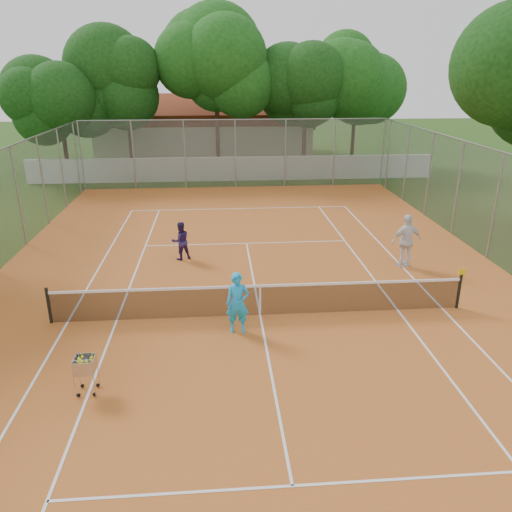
{
  "coord_description": "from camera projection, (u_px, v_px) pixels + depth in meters",
  "views": [
    {
      "loc": [
        -1.15,
        -12.97,
        6.75
      ],
      "look_at": [
        0.0,
        1.5,
        1.3
      ],
      "focal_mm": 35.0,
      "sensor_mm": 36.0,
      "label": 1
    }
  ],
  "objects": [
    {
      "name": "ground",
      "position": [
        260.0,
        316.0,
        14.56
      ],
      "size": [
        120.0,
        120.0,
        0.0
      ],
      "primitive_type": "plane",
      "color": "#1E3C10",
      "rests_on": "ground"
    },
    {
      "name": "court_pad",
      "position": [
        260.0,
        315.0,
        14.56
      ],
      "size": [
        18.0,
        34.0,
        0.02
      ],
      "primitive_type": "cube",
      "color": "#BF6325",
      "rests_on": "ground"
    },
    {
      "name": "court_lines",
      "position": [
        260.0,
        315.0,
        14.55
      ],
      "size": [
        10.98,
        23.78,
        0.01
      ],
      "primitive_type": "cube",
      "color": "white",
      "rests_on": "court_pad"
    },
    {
      "name": "tennis_net",
      "position": [
        260.0,
        300.0,
        14.38
      ],
      "size": [
        11.88,
        0.1,
        0.98
      ],
      "primitive_type": "cube",
      "color": "black",
      "rests_on": "court_pad"
    },
    {
      "name": "perimeter_fence",
      "position": [
        260.0,
        251.0,
        13.86
      ],
      "size": [
        18.0,
        34.0,
        4.0
      ],
      "primitive_type": "cube",
      "color": "slate",
      "rests_on": "ground"
    },
    {
      "name": "boundary_wall",
      "position": [
        234.0,
        169.0,
        32.03
      ],
      "size": [
        26.0,
        0.3,
        1.5
      ],
      "primitive_type": "cube",
      "color": "white",
      "rests_on": "ground"
    },
    {
      "name": "clubhouse",
      "position": [
        205.0,
        129.0,
        40.7
      ],
      "size": [
        16.4,
        9.0,
        4.4
      ],
      "primitive_type": "cube",
      "color": "beige",
      "rests_on": "ground"
    },
    {
      "name": "tropical_trees",
      "position": [
        232.0,
        97.0,
        33.33
      ],
      "size": [
        29.0,
        19.0,
        10.0
      ],
      "primitive_type": "cube",
      "color": "black",
      "rests_on": "ground"
    },
    {
      "name": "player_near",
      "position": [
        238.0,
        303.0,
        13.35
      ],
      "size": [
        0.64,
        0.43,
        1.71
      ],
      "primitive_type": "imported",
      "rotation": [
        0.0,
        0.0,
        -0.04
      ],
      "color": "#1BA3EC",
      "rests_on": "court_pad"
    },
    {
      "name": "player_far_left",
      "position": [
        181.0,
        241.0,
        18.59
      ],
      "size": [
        0.86,
        0.78,
        1.45
      ],
      "primitive_type": "imported",
      "rotation": [
        0.0,
        0.0,
        3.54
      ],
      "color": "#2A1C55",
      "rests_on": "court_pad"
    },
    {
      "name": "player_far_right",
      "position": [
        407.0,
        241.0,
        17.81
      ],
      "size": [
        1.2,
        0.64,
        1.95
      ],
      "primitive_type": "imported",
      "rotation": [
        0.0,
        0.0,
        3.3
      ],
      "color": "white",
      "rests_on": "court_pad"
    },
    {
      "name": "ball_hopper",
      "position": [
        86.0,
        374.0,
        10.92
      ],
      "size": [
        0.54,
        0.54,
        0.95
      ],
      "primitive_type": "cube",
      "rotation": [
        0.0,
        0.0,
        -0.21
      ],
      "color": "#B8B7BE",
      "rests_on": "court_pad"
    }
  ]
}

